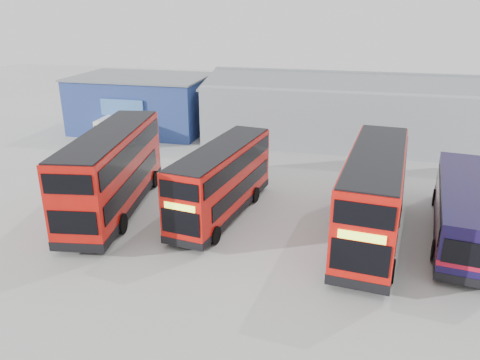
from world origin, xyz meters
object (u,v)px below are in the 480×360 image
at_px(double_decker_centre, 222,182).
at_px(panel_van, 119,127).
at_px(double_decker_left, 113,173).
at_px(office_block, 142,103).
at_px(single_decker_blue, 463,211).
at_px(double_decker_right, 373,197).
at_px(maintenance_shed, 382,110).

distance_m(double_decker_centre, panel_van, 18.14).
bearing_deg(double_decker_left, office_block, -79.21).
distance_m(double_decker_left, double_decker_centre, 6.33).
height_order(office_block, single_decker_blue, office_block).
bearing_deg(double_decker_right, office_block, 145.45).
bearing_deg(panel_van, maintenance_shed, 12.34).
bearing_deg(double_decker_left, panel_van, -72.46).
distance_m(maintenance_shed, double_decker_left, 25.28).
xyz_separation_m(office_block, maintenance_shed, (22.00, 2.01, 0.02)).
height_order(office_block, maintenance_shed, maintenance_shed).
relative_size(double_decker_left, panel_van, 2.14).
distance_m(maintenance_shed, panel_van, 23.29).
bearing_deg(double_decker_right, double_decker_centre, 178.99).
xyz_separation_m(office_block, double_decker_left, (6.27, -17.78, -0.20)).
bearing_deg(office_block, double_decker_centre, -53.42).
height_order(maintenance_shed, double_decker_centre, maintenance_shed).
distance_m(maintenance_shed, double_decker_centre, 21.14).
distance_m(single_decker_blue, panel_van, 28.60).
relative_size(double_decker_right, panel_van, 2.10).
relative_size(double_decker_centre, double_decker_right, 0.87).
relative_size(maintenance_shed, panel_van, 5.66).
distance_m(double_decker_left, panel_van, 15.18).
bearing_deg(office_block, double_decker_right, -40.84).
height_order(maintenance_shed, double_decker_left, maintenance_shed).
distance_m(double_decker_left, double_decker_right, 14.48).
xyz_separation_m(maintenance_shed, panel_van, (-22.41, -6.19, -1.31)).
xyz_separation_m(office_block, panel_van, (-0.41, -4.19, -1.29)).
height_order(double_decker_left, panel_van, double_decker_left).
relative_size(office_block, double_decker_left, 1.07).
bearing_deg(maintenance_shed, office_block, -174.79).
relative_size(maintenance_shed, single_decker_blue, 2.74).
xyz_separation_m(double_decker_centre, single_decker_blue, (12.83, 0.28, -0.57)).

